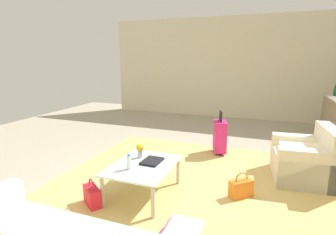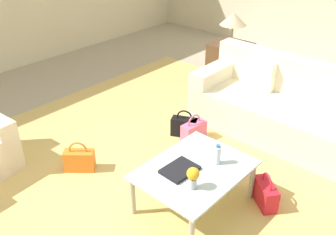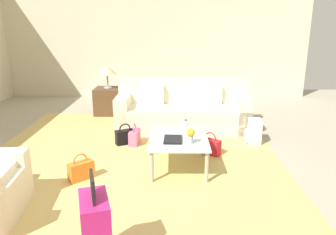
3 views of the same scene
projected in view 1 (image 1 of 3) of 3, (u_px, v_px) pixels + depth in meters
The scene contains 13 objects.
ground_plane at pixel (187, 187), 3.82m from camera, with size 12.00×12.00×0.00m, color #A89E89.
wall_left at pixel (234, 68), 8.11m from camera, with size 0.12×8.00×3.10m, color beige.
area_rug at pixel (188, 212), 3.20m from camera, with size 5.20×4.40×0.01m, color tan.
armchair at pixel (308, 161), 4.01m from camera, with size 1.03×0.93×0.84m.
coffee_table at pixel (143, 168), 3.54m from camera, with size 1.03×0.79×0.44m.
water_bottle at pixel (129, 162), 3.36m from camera, with size 0.06×0.06×0.20m.
coffee_table_book at pixel (152, 161), 3.61m from camera, with size 0.32×0.24×0.03m, color black.
flower_vase at pixel (140, 149), 3.75m from camera, with size 0.11×0.11×0.21m.
wine_bottle_green at pixel (335, 91), 6.06m from camera, with size 0.07×0.07×0.30m.
suitcase_magenta at pixel (220, 136), 5.13m from camera, with size 0.45×0.33×0.85m.
handbag_red at pixel (92, 196), 3.33m from camera, with size 0.30×0.34×0.36m.
handbag_orange at pixel (241, 188), 3.53m from camera, with size 0.32×0.33×0.36m.
backpack_white at pixel (8, 200), 3.11m from camera, with size 0.32×0.27×0.40m.
Camera 1 is at (3.38, 0.97, 1.83)m, focal length 28.00 mm.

